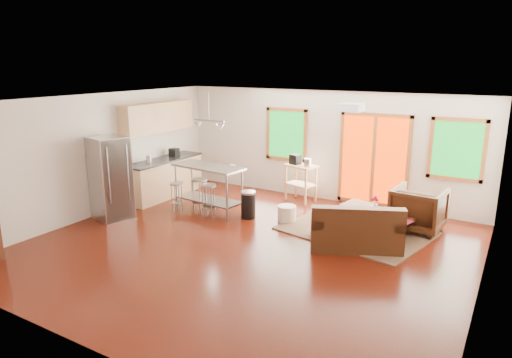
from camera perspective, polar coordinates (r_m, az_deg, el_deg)
The scene contains 28 objects.
floor at distance 8.31m, azimuth -1.06°, elevation -8.55°, with size 7.50×7.00×0.02m, color #390D05.
ceiling at distance 7.68m, azimuth -1.16°, elevation 9.75°, with size 7.50×7.00×0.02m, color white.
back_wall at distance 10.97m, azimuth 8.59°, elevation 4.11°, with size 7.50×0.02×2.60m, color silver.
left_wall at distance 10.33m, azimuth -19.17°, elevation 2.83°, with size 0.02×7.00×2.60m, color silver.
right_wall at distance 6.80m, azimuth 27.04°, elevation -3.75°, with size 0.02×7.00×2.60m, color silver.
front_wall at distance 5.38m, azimuth -21.33°, elevation -7.69°, with size 7.50×0.02×2.60m, color silver.
window_left at distance 11.30m, azimuth 3.82°, elevation 5.56°, with size 1.10×0.05×1.30m.
french_doors at distance 10.58m, azimuth 14.47°, elevation 2.32°, with size 1.60×0.05×2.10m.
window_right at distance 10.18m, azimuth 23.82°, elevation 3.38°, with size 1.10×0.05×1.30m.
rug at distance 9.24m, azimuth 12.36°, elevation -6.33°, with size 2.63×2.02×0.03m, color #506241.
loveseat at distance 8.37m, azimuth 12.33°, elevation -6.22°, with size 1.81×1.46×0.84m.
coffee_table at distance 9.27m, azimuth 16.36°, elevation -4.50°, with size 1.04×0.76×0.37m.
armchair at distance 9.50m, azimuth 19.66°, elevation -3.31°, with size 0.93×0.87×0.96m, color black.
ottoman at distance 9.68m, azimuth 12.66°, elevation -4.23°, with size 0.60×0.60×0.40m, color black.
pouf at distance 9.55m, azimuth 3.88°, elevation -4.33°, with size 0.39×0.39×0.34m, color #EDE5CB.
vase at distance 9.15m, azimuth 14.60°, elevation -3.33°, with size 0.22×0.23×0.33m.
book at distance 8.75m, azimuth 17.64°, elevation -4.19°, with size 0.21×0.03×0.29m, color maroon.
cabinets at distance 11.37m, azimuth -11.62°, elevation 2.42°, with size 0.64×2.24×2.30m.
refrigerator at distance 10.02m, azimuth -17.69°, elevation 0.11°, with size 0.85×0.84×1.75m.
island at distance 10.06m, azimuth -6.00°, elevation -0.15°, with size 1.71×0.83×1.04m.
cup at distance 10.09m, azimuth -2.95°, elevation 1.66°, with size 0.12×0.09×0.12m, color white.
bar_stool_a at distance 10.24m, azimuth -9.90°, elevation -1.37°, with size 0.38×0.38×0.65m.
bar_stool_b at distance 10.10m, azimuth -7.08°, elevation -1.03°, with size 0.40×0.40×0.76m.
bar_stool_c at distance 9.74m, azimuth -5.96°, elevation -1.75°, with size 0.42×0.42×0.72m.
trash_can at distance 9.71m, azimuth -0.98°, elevation -3.21°, with size 0.33×0.33×0.58m.
kitchen_cart at distance 10.83m, azimuth 5.57°, elevation 1.13°, with size 0.82×0.64×1.11m.
ceiling_flush at distance 7.55m, azimuth 11.84°, elevation 8.76°, with size 0.35×0.35×0.12m, color white.
pendant_light at distance 10.05m, azimuth -5.89°, elevation 6.71°, with size 0.80×0.18×0.79m.
Camera 1 is at (4.03, -6.51, 3.24)m, focal length 32.00 mm.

